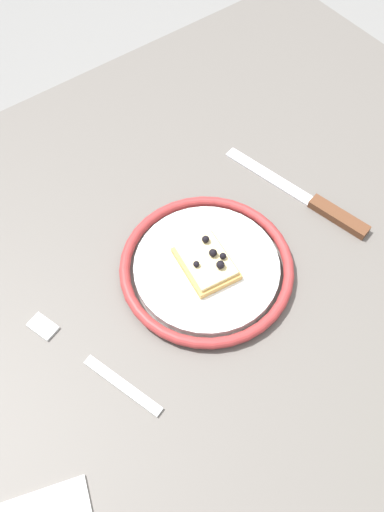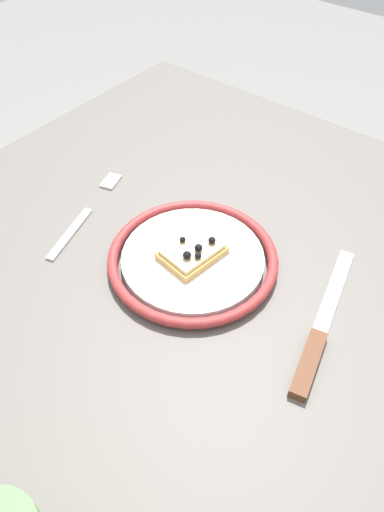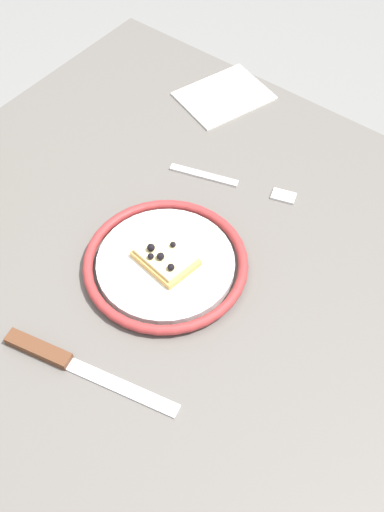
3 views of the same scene
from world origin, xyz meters
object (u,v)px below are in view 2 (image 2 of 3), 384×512
(knife, at_px, (316,342))
(plate, at_px, (195,257))
(dining_table, at_px, (224,322))
(fork, at_px, (86,213))
(pizza_slice_near, at_px, (193,250))

(knife, bearing_deg, plate, 175.07)
(dining_table, relative_size, plate, 4.26)
(knife, xyz_separation_m, fork, (-0.38, -0.01, -0.00))
(dining_table, height_order, plate, plate)
(dining_table, distance_m, pizza_slice_near, 0.12)
(dining_table, bearing_deg, plate, 175.64)
(plate, height_order, pizza_slice_near, pizza_slice_near)
(dining_table, relative_size, pizza_slice_near, 11.06)
(pizza_slice_near, height_order, fork, pizza_slice_near)
(pizza_slice_near, bearing_deg, knife, -4.27)
(pizza_slice_near, bearing_deg, plate, 73.53)
(pizza_slice_near, bearing_deg, dining_table, -2.17)
(fork, bearing_deg, knife, 0.98)
(pizza_slice_near, height_order, knife, pizza_slice_near)
(dining_table, height_order, knife, knife)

